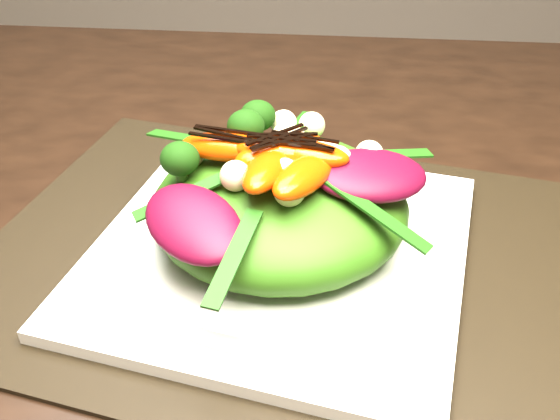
# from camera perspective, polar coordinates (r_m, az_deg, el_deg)

# --- Properties ---
(placemat) EXTENTS (0.51, 0.43, 0.00)m
(placemat) POSITION_cam_1_polar(r_m,az_deg,el_deg) (0.51, 0.00, -4.11)
(placemat) COLOR black
(placemat) RESTS_ON dining_table
(plate_base) EXTENTS (0.32, 0.32, 0.01)m
(plate_base) POSITION_cam_1_polar(r_m,az_deg,el_deg) (0.50, 0.00, -3.48)
(plate_base) COLOR white
(plate_base) RESTS_ON placemat
(salad_bowl) EXTENTS (0.27, 0.27, 0.02)m
(salad_bowl) POSITION_cam_1_polar(r_m,az_deg,el_deg) (0.49, 0.00, -2.23)
(salad_bowl) COLOR silver
(salad_bowl) RESTS_ON plate_base
(lettuce_mound) EXTENTS (0.21, 0.21, 0.06)m
(lettuce_mound) POSITION_cam_1_polar(r_m,az_deg,el_deg) (0.48, 0.00, 0.47)
(lettuce_mound) COLOR #326212
(lettuce_mound) RESTS_ON salad_bowl
(radicchio_leaf) EXTENTS (0.10, 0.08, 0.02)m
(radicchio_leaf) POSITION_cam_1_polar(r_m,az_deg,el_deg) (0.45, 7.90, 3.03)
(radicchio_leaf) COLOR #450719
(radicchio_leaf) RESTS_ON lettuce_mound
(orange_segment) EXTENTS (0.07, 0.06, 0.02)m
(orange_segment) POSITION_cam_1_polar(r_m,az_deg,el_deg) (0.49, -2.20, 6.44)
(orange_segment) COLOR #E73303
(orange_segment) RESTS_ON lettuce_mound
(broccoli_floret) EXTENTS (0.05, 0.05, 0.04)m
(broccoli_floret) POSITION_cam_1_polar(r_m,az_deg,el_deg) (0.49, -7.31, 6.57)
(broccoli_floret) COLOR black
(broccoli_floret) RESTS_ON lettuce_mound
(macadamia_nut) EXTENTS (0.03, 0.03, 0.02)m
(macadamia_nut) POSITION_cam_1_polar(r_m,az_deg,el_deg) (0.42, 4.41, 0.65)
(macadamia_nut) COLOR #CBBC8F
(macadamia_nut) RESTS_ON lettuce_mound
(balsamic_drizzle) EXTENTS (0.05, 0.03, 0.00)m
(balsamic_drizzle) POSITION_cam_1_polar(r_m,az_deg,el_deg) (0.48, -2.23, 7.45)
(balsamic_drizzle) COLOR black
(balsamic_drizzle) RESTS_ON orange_segment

